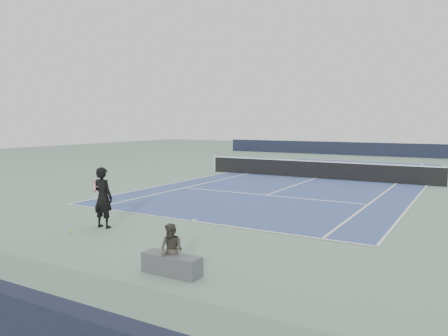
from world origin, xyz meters
The scene contains 7 objects.
ground centered at (0.00, 0.00, 0.00)m, with size 80.00×80.00×0.00m, color slate.
court_surface centered at (0.00, 0.00, 0.01)m, with size 10.97×23.77×0.01m, color #394E86.
tennis_net centered at (0.00, 0.00, 0.50)m, with size 12.90×0.10×1.07m.
windscreen_far centered at (0.00, 17.88, 0.60)m, with size 30.00×0.25×1.20m, color black.
tennis_player centered at (-1.73, -13.80, 0.88)m, with size 0.80×0.51×1.76m.
tennis_ball centered at (-2.09, -14.70, 0.03)m, with size 0.07×0.07×0.07m, color yellow.
spectator_bench centered at (2.33, -15.93, 0.35)m, with size 1.25×0.42×1.07m.
Camera 1 is at (7.47, -22.70, 3.02)m, focal length 35.00 mm.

